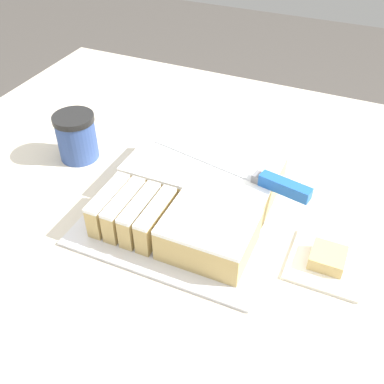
# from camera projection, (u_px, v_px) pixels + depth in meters

# --- Properties ---
(countertop) EXTENTS (1.40, 1.10, 0.95)m
(countertop) POSITION_uv_depth(u_px,v_px,m) (218.00, 354.00, 1.13)
(countertop) COLOR beige
(countertop) RESTS_ON ground_plane
(cake_board) EXTENTS (0.34, 0.36, 0.01)m
(cake_board) POSITION_uv_depth(u_px,v_px,m) (192.00, 206.00, 0.84)
(cake_board) COLOR silver
(cake_board) RESTS_ON countertop
(cake) EXTENTS (0.27, 0.30, 0.06)m
(cake) POSITION_uv_depth(u_px,v_px,m) (195.00, 191.00, 0.82)
(cake) COLOR tan
(cake) RESTS_ON cake_board
(knife) EXTENTS (0.32, 0.09, 0.02)m
(knife) POSITION_uv_depth(u_px,v_px,m) (265.00, 180.00, 0.78)
(knife) COLOR silver
(knife) RESTS_ON cake
(coffee_cup) EXTENTS (0.09, 0.09, 0.10)m
(coffee_cup) POSITION_uv_depth(u_px,v_px,m) (77.00, 137.00, 0.93)
(coffee_cup) COLOR #334C8C
(coffee_cup) RESTS_ON countertop
(paper_napkin) EXTENTS (0.12, 0.12, 0.01)m
(paper_napkin) POSITION_uv_depth(u_px,v_px,m) (326.00, 264.00, 0.73)
(paper_napkin) COLOR white
(paper_napkin) RESTS_ON countertop
(brownie) EXTENTS (0.05, 0.05, 0.02)m
(brownie) POSITION_uv_depth(u_px,v_px,m) (328.00, 258.00, 0.72)
(brownie) COLOR tan
(brownie) RESTS_ON paper_napkin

